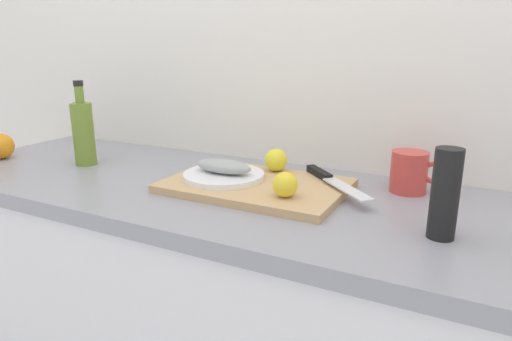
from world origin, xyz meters
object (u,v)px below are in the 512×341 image
at_px(white_plate, 224,176).
at_px(pepper_mill, 445,194).
at_px(chef_knife, 329,178).
at_px(coffee_mug_0, 410,172).
at_px(lemon_0, 285,185).
at_px(cutting_board, 256,186).
at_px(olive_oil_bottle, 84,132).
at_px(fish_fillet, 223,166).

distance_m(white_plate, pepper_mill, 0.55).
height_order(chef_knife, pepper_mill, pepper_mill).
xyz_separation_m(chef_knife, pepper_mill, (0.29, -0.19, 0.06)).
bearing_deg(coffee_mug_0, lemon_0, -135.78).
relative_size(cutting_board, lemon_0, 7.61).
height_order(olive_oil_bottle, coffee_mug_0, olive_oil_bottle).
bearing_deg(white_plate, chef_knife, 21.07).
bearing_deg(lemon_0, olive_oil_bottle, 175.51).
xyz_separation_m(fish_fillet, chef_knife, (0.25, 0.10, -0.02)).
bearing_deg(white_plate, pepper_mill, -9.48).
bearing_deg(chef_knife, cutting_board, -108.94).
distance_m(cutting_board, fish_fillet, 0.10).
bearing_deg(cutting_board, pepper_mill, -12.76).
bearing_deg(pepper_mill, fish_fillet, 170.52).
height_order(white_plate, olive_oil_bottle, olive_oil_bottle).
bearing_deg(olive_oil_bottle, lemon_0, -4.49).
bearing_deg(fish_fillet, white_plate, 0.00).
bearing_deg(fish_fillet, cutting_board, 7.65).
height_order(chef_knife, coffee_mug_0, coffee_mug_0).
distance_m(lemon_0, coffee_mug_0, 0.33).
bearing_deg(white_plate, fish_fillet, 180.00).
xyz_separation_m(chef_knife, olive_oil_bottle, (-0.75, -0.10, 0.07)).
relative_size(fish_fillet, coffee_mug_0, 1.23).
bearing_deg(cutting_board, fish_fillet, -172.35).
relative_size(white_plate, fish_fillet, 1.33).
relative_size(white_plate, chef_knife, 0.92).
distance_m(fish_fillet, coffee_mug_0, 0.47).
bearing_deg(lemon_0, fish_fillet, 163.05).
bearing_deg(chef_knife, lemon_0, -64.35).
bearing_deg(cutting_board, lemon_0, -33.04).
bearing_deg(coffee_mug_0, olive_oil_bottle, -169.26).
relative_size(lemon_0, coffee_mug_0, 0.46).
height_order(white_plate, pepper_mill, pepper_mill).
xyz_separation_m(white_plate, coffee_mug_0, (0.44, 0.17, 0.02)).
height_order(coffee_mug_0, pepper_mill, pepper_mill).
bearing_deg(lemon_0, pepper_mill, -4.84).
height_order(chef_knife, olive_oil_bottle, olive_oil_bottle).
bearing_deg(chef_knife, coffee_mug_0, 64.65).
bearing_deg(olive_oil_bottle, white_plate, 0.83).
bearing_deg(pepper_mill, coffee_mug_0, 111.26).
bearing_deg(pepper_mill, cutting_board, 167.24).
bearing_deg(olive_oil_bottle, coffee_mug_0, 10.74).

